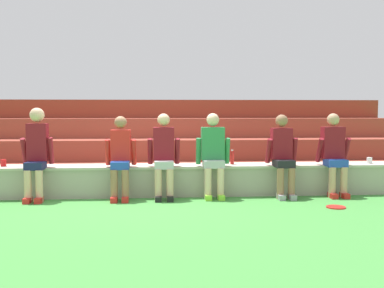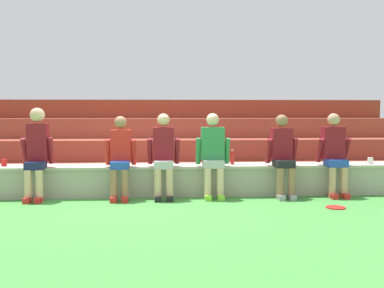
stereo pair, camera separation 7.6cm
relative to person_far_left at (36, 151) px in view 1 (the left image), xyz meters
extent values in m
plane|color=#428E3D|center=(1.60, -0.01, -0.77)|extent=(80.00, 80.00, 0.00)
cube|color=#A8A08E|center=(1.60, 0.27, -0.52)|extent=(9.66, 0.55, 0.49)
cube|color=#BCB39F|center=(1.60, 0.27, -0.29)|extent=(9.70, 0.59, 0.04)
cube|color=brown|center=(1.60, 1.25, -0.57)|extent=(10.83, 0.71, 0.41)
cube|color=brown|center=(1.60, 1.96, -0.36)|extent=(10.83, 0.71, 0.82)
cube|color=brown|center=(1.60, 2.68, -0.16)|extent=(10.83, 0.71, 1.23)
cube|color=maroon|center=(1.60, 3.39, 0.05)|extent=(10.83, 0.71, 1.64)
cylinder|color=#DBAD89|center=(-0.08, -0.22, -0.52)|extent=(0.11, 0.11, 0.49)
cylinder|color=#DBAD89|center=(0.08, -0.22, -0.52)|extent=(0.11, 0.11, 0.49)
cube|color=red|center=(-0.08, -0.26, -0.73)|extent=(0.10, 0.22, 0.08)
cube|color=red|center=(0.08, -0.26, -0.73)|extent=(0.10, 0.22, 0.08)
cube|color=#191E47|center=(0.00, -0.09, -0.22)|extent=(0.28, 0.32, 0.12)
cube|color=maroon|center=(0.00, 0.09, 0.13)|extent=(0.31, 0.20, 0.59)
sphere|color=#DBAD89|center=(0.00, 0.09, 0.56)|extent=(0.23, 0.23, 0.23)
cylinder|color=maroon|center=(-0.20, 0.07, 0.00)|extent=(0.08, 0.23, 0.42)
cylinder|color=maroon|center=(0.20, 0.07, 0.00)|extent=(0.08, 0.17, 0.43)
cylinder|color=#996B4C|center=(1.22, -0.25, -0.52)|extent=(0.11, 0.11, 0.49)
cylinder|color=#996B4C|center=(1.39, -0.25, -0.52)|extent=(0.11, 0.11, 0.49)
cube|color=red|center=(1.22, -0.29, -0.73)|extent=(0.10, 0.22, 0.08)
cube|color=red|center=(1.39, -0.29, -0.73)|extent=(0.10, 0.22, 0.08)
cube|color=#2347B2|center=(1.30, -0.10, -0.22)|extent=(0.28, 0.36, 0.12)
cube|color=red|center=(1.30, 0.05, 0.08)|extent=(0.31, 0.20, 0.49)
sphere|color=#996B4C|center=(1.30, 0.05, 0.44)|extent=(0.20, 0.20, 0.20)
cylinder|color=red|center=(1.10, 0.03, -0.03)|extent=(0.08, 0.19, 0.43)
cylinder|color=red|center=(1.51, 0.03, -0.03)|extent=(0.08, 0.20, 0.42)
cylinder|color=#DBAD89|center=(1.89, -0.24, -0.52)|extent=(0.11, 0.11, 0.49)
cylinder|color=#DBAD89|center=(2.07, -0.24, -0.52)|extent=(0.11, 0.11, 0.49)
cube|color=black|center=(1.89, -0.28, -0.73)|extent=(0.10, 0.22, 0.08)
cube|color=black|center=(2.07, -0.28, -0.73)|extent=(0.10, 0.22, 0.08)
cube|color=#B2B2B7|center=(1.98, -0.10, -0.22)|extent=(0.30, 0.34, 0.12)
cube|color=maroon|center=(1.98, 0.05, 0.10)|extent=(0.33, 0.20, 0.53)
sphere|color=#DBAD89|center=(1.98, 0.05, 0.48)|extent=(0.20, 0.20, 0.20)
cylinder|color=maroon|center=(1.77, 0.03, -0.02)|extent=(0.08, 0.20, 0.42)
cylinder|color=maroon|center=(2.20, 0.03, -0.02)|extent=(0.08, 0.20, 0.42)
cylinder|color=beige|center=(2.67, -0.19, -0.52)|extent=(0.11, 0.11, 0.49)
cylinder|color=beige|center=(2.87, -0.19, -0.52)|extent=(0.11, 0.11, 0.49)
cube|color=#8CD833|center=(2.67, -0.23, -0.73)|extent=(0.10, 0.22, 0.08)
cube|color=#8CD833|center=(2.87, -0.23, -0.73)|extent=(0.10, 0.22, 0.08)
cube|color=#B2B2B7|center=(2.77, -0.07, -0.22)|extent=(0.33, 0.29, 0.12)
cube|color=#2D7F47|center=(2.77, 0.04, 0.10)|extent=(0.37, 0.20, 0.53)
sphere|color=beige|center=(2.77, 0.04, 0.48)|extent=(0.20, 0.20, 0.20)
cylinder|color=#2D7F47|center=(2.54, 0.02, -0.02)|extent=(0.08, 0.14, 0.43)
cylinder|color=#2D7F47|center=(3.01, 0.02, -0.02)|extent=(0.08, 0.18, 0.43)
cylinder|color=#996B4C|center=(3.81, -0.25, -0.52)|extent=(0.11, 0.11, 0.49)
cylinder|color=#996B4C|center=(3.99, -0.25, -0.52)|extent=(0.11, 0.11, 0.49)
cube|color=#99999E|center=(3.81, -0.29, -0.73)|extent=(0.10, 0.22, 0.08)
cube|color=#99999E|center=(3.99, -0.29, -0.73)|extent=(0.10, 0.22, 0.08)
cube|color=black|center=(3.90, -0.11, -0.22)|extent=(0.29, 0.36, 0.12)
cube|color=maroon|center=(3.90, 0.05, 0.09)|extent=(0.33, 0.20, 0.51)
sphere|color=#996B4C|center=(3.90, 0.05, 0.46)|extent=(0.20, 0.20, 0.20)
cylinder|color=maroon|center=(3.69, 0.03, -0.03)|extent=(0.08, 0.23, 0.42)
cylinder|color=maroon|center=(4.11, 0.03, -0.03)|extent=(0.08, 0.17, 0.43)
cylinder|color=tan|center=(4.67, -0.20, -0.52)|extent=(0.11, 0.11, 0.49)
cylinder|color=tan|center=(4.87, -0.20, -0.52)|extent=(0.11, 0.11, 0.49)
cube|color=red|center=(4.67, -0.24, -0.73)|extent=(0.10, 0.22, 0.08)
cube|color=red|center=(4.87, -0.24, -0.73)|extent=(0.10, 0.22, 0.08)
cube|color=#2347B2|center=(4.77, -0.08, -0.22)|extent=(0.32, 0.30, 0.12)
cube|color=maroon|center=(4.77, 0.06, 0.10)|extent=(0.35, 0.20, 0.53)
sphere|color=tan|center=(4.77, 0.06, 0.48)|extent=(0.20, 0.20, 0.20)
cylinder|color=maroon|center=(4.54, 0.04, -0.02)|extent=(0.08, 0.25, 0.42)
cylinder|color=maroon|center=(5.00, 0.04, -0.02)|extent=(0.08, 0.25, 0.42)
cylinder|color=red|center=(3.13, 0.29, -0.16)|extent=(0.06, 0.06, 0.22)
cylinder|color=white|center=(3.13, 0.29, -0.04)|extent=(0.04, 0.04, 0.02)
cylinder|color=white|center=(5.49, 0.23, -0.22)|extent=(0.09, 0.09, 0.10)
cylinder|color=red|center=(-0.60, 0.28, -0.22)|extent=(0.09, 0.09, 0.11)
cylinder|color=red|center=(4.44, -0.95, -0.76)|extent=(0.28, 0.28, 0.02)
camera|label=1|loc=(1.87, -7.29, 0.62)|focal=42.94mm
camera|label=2|loc=(1.94, -7.29, 0.62)|focal=42.94mm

